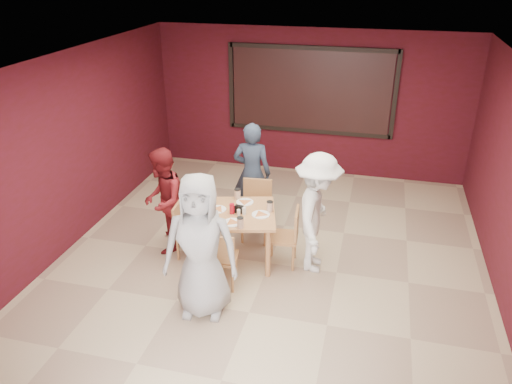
% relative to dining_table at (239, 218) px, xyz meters
% --- Properties ---
extents(floor, '(7.00, 7.00, 0.00)m').
position_rel_dining_table_xyz_m(floor, '(0.43, 0.02, -0.68)').
color(floor, '#C3AF87').
rests_on(floor, ground).
extents(window_blinds, '(3.00, 0.02, 1.50)m').
position_rel_dining_table_xyz_m(window_blinds, '(0.43, 3.47, 0.97)').
color(window_blinds, black).
extents(dining_table, '(1.20, 1.20, 0.93)m').
position_rel_dining_table_xyz_m(dining_table, '(0.00, 0.00, 0.00)').
color(dining_table, tan).
rests_on(dining_table, floor).
extents(chair_front, '(0.46, 0.46, 0.84)m').
position_rel_dining_table_xyz_m(chair_front, '(-0.05, -0.68, -0.21)').
color(chair_front, '#B87547').
rests_on(chair_front, floor).
extents(chair_back, '(0.48, 0.48, 0.91)m').
position_rel_dining_table_xyz_m(chair_back, '(0.06, 0.75, -0.16)').
color(chair_back, '#B87547').
rests_on(chair_back, floor).
extents(chair_left, '(0.43, 0.43, 0.83)m').
position_rel_dining_table_xyz_m(chair_left, '(-0.78, -0.05, -0.21)').
color(chair_left, '#B87547').
rests_on(chair_left, floor).
extents(chair_right, '(0.45, 0.45, 0.86)m').
position_rel_dining_table_xyz_m(chair_right, '(0.68, 0.08, -0.20)').
color(chair_right, '#B87547').
rests_on(chair_right, floor).
extents(diner_front, '(0.97, 0.70, 1.82)m').
position_rel_dining_table_xyz_m(diner_front, '(-0.13, -1.17, 0.23)').
color(diner_front, '#A7A7A7').
rests_on(diner_front, floor).
extents(diner_back, '(0.62, 0.42, 1.67)m').
position_rel_dining_table_xyz_m(diner_back, '(-0.13, 1.23, 0.15)').
color(diner_back, '#2C394E').
rests_on(diner_back, floor).
extents(diner_left, '(0.76, 0.88, 1.56)m').
position_rel_dining_table_xyz_m(diner_left, '(-1.15, 0.07, 0.10)').
color(diner_left, maroon).
rests_on(diner_left, floor).
extents(diner_right, '(0.66, 1.11, 1.70)m').
position_rel_dining_table_xyz_m(diner_right, '(1.07, 0.09, 0.17)').
color(diner_right, white).
rests_on(diner_right, floor).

